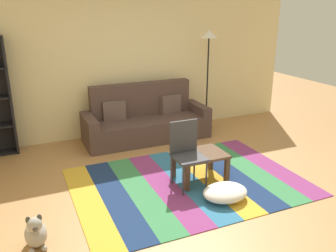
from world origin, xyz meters
TOP-DOWN VIEW (x-y plane):
  - ground_plane at (0.00, 0.00)m, footprint 14.00×14.00m
  - back_wall at (0.00, 2.55)m, footprint 6.80×0.10m
  - rug at (0.05, 0.13)m, footprint 3.12×2.20m
  - couch at (0.13, 2.02)m, footprint 2.26×0.80m
  - coffee_table at (0.24, 0.14)m, footprint 0.69×0.52m
  - pouf at (0.27, -0.47)m, footprint 0.58×0.47m
  - dog at (-1.98, -0.48)m, footprint 0.22×0.35m
  - standing_lamp at (1.46, 2.11)m, footprint 0.32×0.32m
  - tv_remote at (0.21, 0.08)m, footprint 0.08×0.16m
  - folding_chair at (0.00, 0.09)m, footprint 0.40×0.40m

SIDE VIEW (x-z plane):
  - ground_plane at x=0.00m, z-range 0.00..0.00m
  - rug at x=0.05m, z-range 0.00..0.01m
  - pouf at x=0.27m, z-range 0.01..0.20m
  - dog at x=-1.98m, z-range -0.04..0.36m
  - coffee_table at x=0.24m, z-range 0.13..0.53m
  - couch at x=0.13m, z-range -0.16..0.84m
  - tv_remote at x=0.21m, z-range 0.41..0.43m
  - folding_chair at x=0.00m, z-range 0.08..0.98m
  - back_wall at x=0.00m, z-range 0.00..2.70m
  - standing_lamp at x=1.46m, z-range 0.64..2.55m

